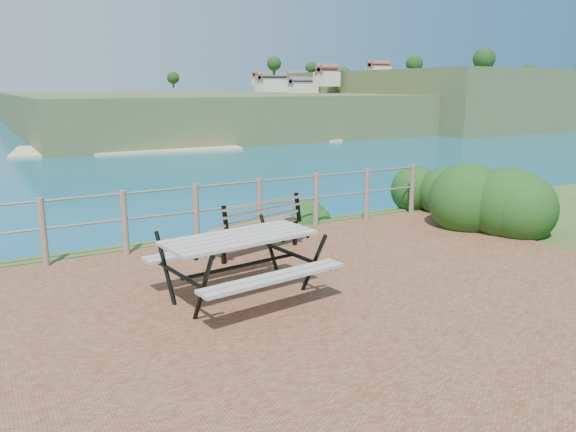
# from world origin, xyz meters

# --- Properties ---
(ground) EXTENTS (10.00, 7.00, 0.12)m
(ground) POSITION_xyz_m (0.00, 0.00, 0.00)
(ground) COLOR brown
(ground) RESTS_ON ground
(safety_railing) EXTENTS (9.40, 0.10, 1.00)m
(safety_railing) POSITION_xyz_m (0.00, 3.35, 0.57)
(safety_railing) COLOR #6B5B4C
(safety_railing) RESTS_ON ground
(distant_bay) EXTENTS (290.00, 232.36, 24.00)m
(distant_bay) POSITION_xyz_m (173.07, 202.61, -1.52)
(distant_bay) COLOR #48592C
(distant_bay) RESTS_ON ground
(picnic_table) EXTENTS (1.91, 1.59, 0.78)m
(picnic_table) POSITION_xyz_m (-0.38, 0.85, 0.50)
(picnic_table) COLOR #9D968D
(picnic_table) RESTS_ON ground
(park_bench) EXTENTS (1.61, 0.75, 0.88)m
(park_bench) POSITION_xyz_m (0.63, 2.48, 0.58)
(park_bench) COLOR brown
(park_bench) RESTS_ON ground
(shrub_right_front) EXTENTS (1.58, 1.58, 2.24)m
(shrub_right_front) POSITION_xyz_m (4.97, 1.58, 0.00)
(shrub_right_front) COLOR #173F13
(shrub_right_front) RESTS_ON ground
(shrub_right_edge) EXTENTS (1.14, 1.14, 1.62)m
(shrub_right_edge) POSITION_xyz_m (5.29, 3.56, 0.00)
(shrub_right_edge) COLOR #173F13
(shrub_right_edge) RESTS_ON ground
(shrub_lip_east) EXTENTS (0.74, 0.74, 0.46)m
(shrub_lip_east) POSITION_xyz_m (2.64, 4.06, 0.00)
(shrub_lip_east) COLOR #173F13
(shrub_lip_east) RESTS_ON ground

